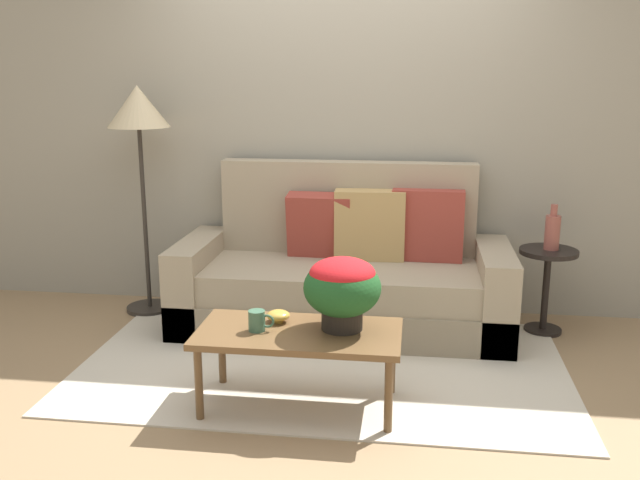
% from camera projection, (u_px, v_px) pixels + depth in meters
% --- Properties ---
extents(ground_plane, '(14.00, 14.00, 0.00)m').
position_uv_depth(ground_plane, '(323.00, 365.00, 4.07)').
color(ground_plane, '#997A56').
extents(wall_back, '(6.40, 0.12, 2.65)m').
position_uv_depth(wall_back, '(345.00, 121.00, 4.84)').
color(wall_back, gray).
rests_on(wall_back, ground).
extents(area_rug, '(2.78, 1.65, 0.01)m').
position_uv_depth(area_rug, '(323.00, 365.00, 4.06)').
color(area_rug, beige).
rests_on(area_rug, ground).
extents(couch, '(2.16, 0.85, 1.06)m').
position_uv_depth(couch, '(345.00, 277.00, 4.64)').
color(couch, gray).
rests_on(couch, ground).
extents(coffee_table, '(1.02, 0.51, 0.41)m').
position_uv_depth(coffee_table, '(299.00, 338.00, 3.49)').
color(coffee_table, brown).
rests_on(coffee_table, ground).
extents(side_table, '(0.37, 0.37, 0.56)m').
position_uv_depth(side_table, '(547.00, 275.00, 4.50)').
color(side_table, black).
rests_on(side_table, ground).
extents(floor_lamp, '(0.41, 0.41, 1.57)m').
position_uv_depth(floor_lamp, '(139.00, 122.00, 4.69)').
color(floor_lamp, '#2D2823').
rests_on(floor_lamp, ground).
extents(potted_plant, '(0.39, 0.39, 0.37)m').
position_uv_depth(potted_plant, '(342.00, 286.00, 3.45)').
color(potted_plant, black).
rests_on(potted_plant, coffee_table).
extents(coffee_mug, '(0.13, 0.08, 0.10)m').
position_uv_depth(coffee_mug, '(258.00, 321.00, 3.46)').
color(coffee_mug, '#3D664C').
rests_on(coffee_mug, coffee_table).
extents(snack_bowl, '(0.12, 0.12, 0.06)m').
position_uv_depth(snack_bowl, '(278.00, 316.00, 3.58)').
color(snack_bowl, gold).
rests_on(snack_bowl, coffee_table).
extents(table_vase, '(0.09, 0.09, 0.29)m').
position_uv_depth(table_vase, '(552.00, 231.00, 4.43)').
color(table_vase, '#934C42').
rests_on(table_vase, side_table).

